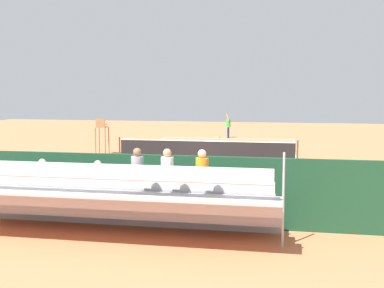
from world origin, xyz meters
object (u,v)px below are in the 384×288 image
at_px(tennis_player, 228,125).
at_px(tennis_racket, 217,137).
at_px(tennis_ball_near, 229,139).
at_px(tennis_net, 205,149).
at_px(bleacher_stand, 107,199).
at_px(tennis_ball_far, 256,142).
at_px(courtside_bench, 221,201).
at_px(equipment_bag, 164,212).
at_px(umpire_chair, 102,132).

relative_size(tennis_player, tennis_racket, 3.53).
xyz_separation_m(tennis_player, tennis_ball_near, (-0.23, 1.16, -0.98)).
bearing_deg(tennis_net, bleacher_stand, 89.65).
xyz_separation_m(bleacher_stand, tennis_player, (-0.02, -26.85, 0.05)).
distance_m(bleacher_stand, tennis_player, 26.85).
bearing_deg(tennis_ball_far, tennis_net, 75.08).
bearing_deg(courtside_bench, equipment_bag, 4.29).
bearing_deg(bleacher_stand, tennis_racket, -88.06).
xyz_separation_m(tennis_net, courtside_bench, (-2.67, 13.27, 0.06)).
bearing_deg(tennis_net, umpire_chair, -0.39).
relative_size(umpire_chair, courtside_bench, 1.19).
xyz_separation_m(courtside_bench, tennis_ball_near, (2.52, -23.57, -0.53)).
bearing_deg(tennis_ball_near, umpire_chair, 58.23).
bearing_deg(tennis_ball_far, courtside_bench, 91.03).
relative_size(courtside_bench, tennis_racket, 3.30).
height_order(umpire_chair, courtside_bench, umpire_chair).
bearing_deg(tennis_ball_near, tennis_net, 89.17).
relative_size(tennis_player, tennis_ball_far, 29.18).
xyz_separation_m(umpire_chair, tennis_player, (-6.12, -11.42, -0.30)).
distance_m(tennis_net, tennis_player, 11.47).
xyz_separation_m(tennis_racket, tennis_ball_near, (-1.16, 1.40, 0.02)).
distance_m(tennis_net, tennis_racket, 11.74).
bearing_deg(tennis_ball_far, umpire_chair, 45.08).
relative_size(equipment_bag, tennis_ball_far, 13.64).
height_order(umpire_chair, equipment_bag, umpire_chair).
distance_m(equipment_bag, tennis_ball_far, 21.98).
bearing_deg(equipment_bag, bleacher_stand, 62.18).
bearing_deg(umpire_chair, tennis_ball_near, -121.77).
height_order(tennis_net, courtside_bench, tennis_net).
bearing_deg(bleacher_stand, tennis_ball_far, -95.65).
relative_size(bleacher_stand, umpire_chair, 4.23).
xyz_separation_m(umpire_chair, equipment_bag, (-7.16, 13.44, -1.13)).
height_order(bleacher_stand, umpire_chair, bleacher_stand).
relative_size(equipment_bag, tennis_racket, 1.65).
bearing_deg(bleacher_stand, tennis_ball_near, -90.54).
bearing_deg(bleacher_stand, tennis_net, -90.35).
bearing_deg(tennis_ball_near, tennis_player, -78.91).
distance_m(umpire_chair, courtside_bench, 16.01).
xyz_separation_m(tennis_player, tennis_racket, (0.93, -0.23, -1.00)).
xyz_separation_m(equipment_bag, tennis_ball_near, (0.81, -23.70, -0.15)).
bearing_deg(tennis_player, bleacher_stand, 89.97).
distance_m(courtside_bench, tennis_racket, 25.24).
bearing_deg(umpire_chair, bleacher_stand, 111.59).
distance_m(bleacher_stand, tennis_ball_far, 24.07).
height_order(tennis_net, tennis_racket, tennis_net).
relative_size(umpire_chair, tennis_racket, 3.93).
relative_size(umpire_chair, tennis_ball_far, 32.42).
distance_m(bleacher_stand, tennis_racket, 27.11).
relative_size(equipment_bag, tennis_ball_near, 13.64).
xyz_separation_m(umpire_chair, tennis_ball_near, (-6.35, -10.25, -1.28)).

